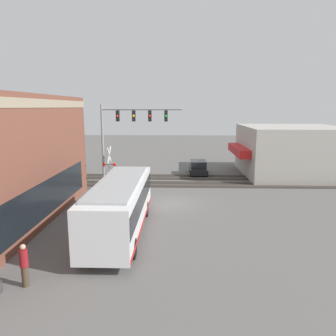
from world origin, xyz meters
TOP-DOWN VIEW (x-y plane):
  - ground_plane at (0.00, 0.00)m, footprint 120.00×120.00m
  - shop_building at (11.08, -12.42)m, footprint 10.65×11.13m
  - city_bus at (-6.07, 2.80)m, footprint 10.14×2.59m
  - traffic_signal_gantry at (3.60, 3.84)m, footprint 0.42×6.83m
  - crossing_signal at (3.53, 5.41)m, footprint 1.41×1.18m
  - rail_track_near at (6.00, 0.00)m, footprint 2.60×60.00m
  - rail_track_far at (9.20, 0.00)m, footprint 2.60×60.00m
  - parked_car_black at (10.65, -2.60)m, footprint 4.36×1.82m
  - pedestrian_by_lamp at (-11.92, 5.66)m, footprint 0.34×0.34m

SIDE VIEW (x-z plane):
  - ground_plane at x=0.00m, z-range 0.00..0.00m
  - rail_track_near at x=6.00m, z-range -0.05..0.10m
  - rail_track_far at x=9.20m, z-range -0.05..0.10m
  - parked_car_black at x=10.65m, z-range -0.06..1.48m
  - pedestrian_by_lamp at x=-11.92m, z-range 0.02..1.82m
  - city_bus at x=-6.07m, z-range 0.16..3.22m
  - crossing_signal at x=3.53m, z-range 0.39..4.20m
  - shop_building at x=11.08m, z-range 0.00..5.14m
  - traffic_signal_gantry at x=3.60m, z-range 1.83..9.19m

